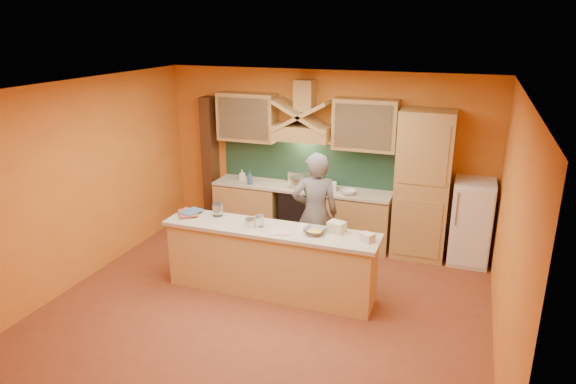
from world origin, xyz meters
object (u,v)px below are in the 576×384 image
(person, at_px, (315,214))
(kitchen_scale, at_px, (250,224))
(mixing_bowl, at_px, (314,231))
(fridge, at_px, (471,222))
(stove, at_px, (301,213))

(person, height_order, kitchen_scale, person)
(mixing_bowl, bearing_deg, person, 106.17)
(fridge, distance_m, kitchen_scale, 3.39)
(stove, distance_m, fridge, 2.71)
(stove, xyz_separation_m, fridge, (2.70, 0.00, 0.20))
(fridge, distance_m, person, 2.41)
(stove, bearing_deg, person, -62.45)
(person, xyz_separation_m, mixing_bowl, (0.22, -0.77, 0.07))
(stove, distance_m, kitchen_scale, 2.03)
(stove, relative_size, fridge, 0.69)
(person, bearing_deg, mixing_bowl, 85.81)
(stove, bearing_deg, mixing_bowl, -66.87)
(person, bearing_deg, kitchen_scale, 32.38)
(stove, xyz_separation_m, kitchen_scale, (-0.05, -1.96, 0.54))
(stove, relative_size, kitchen_scale, 7.94)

